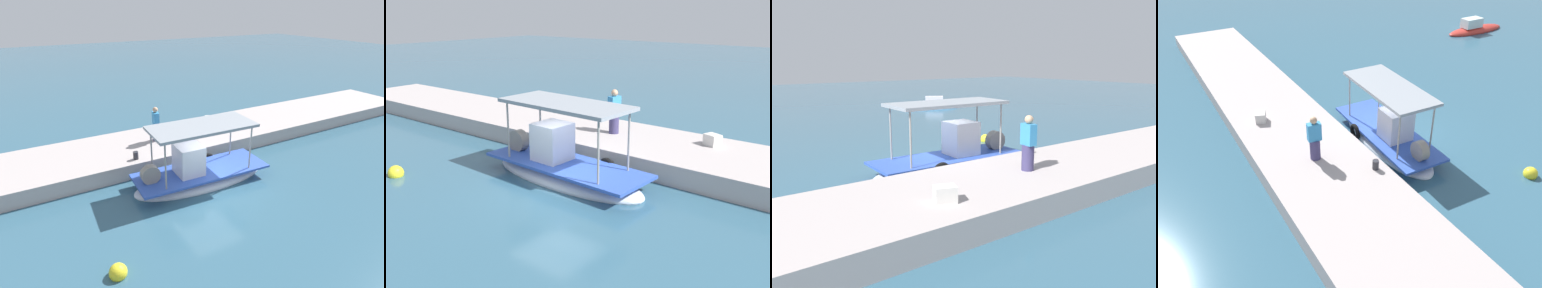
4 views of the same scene
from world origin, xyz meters
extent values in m
plane|color=#335D73|center=(0.00, 0.00, 0.00)|extent=(120.00, 120.00, 0.00)
cube|color=#B3A7A4|center=(0.00, -4.24, 0.37)|extent=(36.00, 4.20, 0.74)
ellipsoid|color=silver|center=(0.10, -0.54, 0.06)|extent=(6.32, 2.31, 0.83)
cube|color=#3355B8|center=(0.10, -0.54, 0.53)|extent=(6.07, 2.30, 0.10)
cube|color=silver|center=(0.73, -0.57, 1.18)|extent=(1.14, 1.18, 1.40)
cylinder|color=gray|center=(2.13, 0.16, 1.52)|extent=(0.07, 0.07, 2.09)
cylinder|color=gray|center=(2.07, -1.41, 1.52)|extent=(0.07, 0.07, 2.09)
cylinder|color=gray|center=(-1.86, 0.32, 1.52)|extent=(0.07, 0.07, 2.09)
cylinder|color=gray|center=(-1.92, -1.25, 1.52)|extent=(0.07, 0.07, 2.09)
cube|color=#9097A0|center=(0.10, -0.54, 2.63)|extent=(4.57, 2.15, 0.12)
torus|color=black|center=(-0.87, -1.58, 0.33)|extent=(0.75, 0.21, 0.74)
cylinder|color=gray|center=(2.47, -0.64, 0.93)|extent=(0.81, 0.38, 0.80)
cylinder|color=#3C3762|center=(0.66, -4.25, 1.16)|extent=(0.46, 0.46, 0.84)
cube|color=#368BC8|center=(0.66, -4.25, 1.92)|extent=(0.35, 0.55, 0.69)
sphere|color=tan|center=(0.66, -4.25, 2.41)|extent=(0.27, 0.27, 0.27)
cylinder|color=#2D2D33|center=(2.38, -2.63, 0.93)|extent=(0.24, 0.24, 0.36)
cube|color=silver|center=(-3.16, -5.09, 0.96)|extent=(0.68, 0.62, 0.42)
sphere|color=yellow|center=(4.96, 2.92, 0.11)|extent=(0.55, 0.55, 0.55)
camera|label=1|loc=(6.37, 9.92, 7.24)|focal=29.19mm
camera|label=2|loc=(-9.21, 10.55, 5.65)|focal=42.25mm
camera|label=3|loc=(-8.67, -13.09, 4.29)|focal=37.96mm
camera|label=4|loc=(12.01, -9.26, 9.34)|focal=36.63mm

